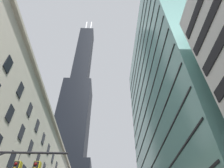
# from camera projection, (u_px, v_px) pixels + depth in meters

# --- Properties ---
(dark_skyscraper) EXTENTS (26.71, 26.71, 186.38)m
(dark_skyscraper) POSITION_uv_depth(u_px,v_px,m) (70.00, 138.00, 109.98)
(dark_skyscraper) COLOR black
(dark_skyscraper) RESTS_ON ground
(glass_office_midrise) EXTENTS (15.30, 42.09, 58.72)m
(glass_office_midrise) POSITION_uv_depth(u_px,v_px,m) (178.00, 105.00, 45.13)
(glass_office_midrise) COLOR slate
(glass_office_midrise) RESTS_ON ground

